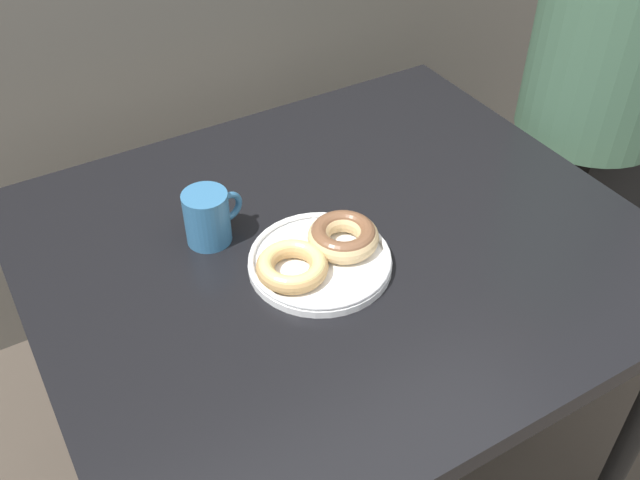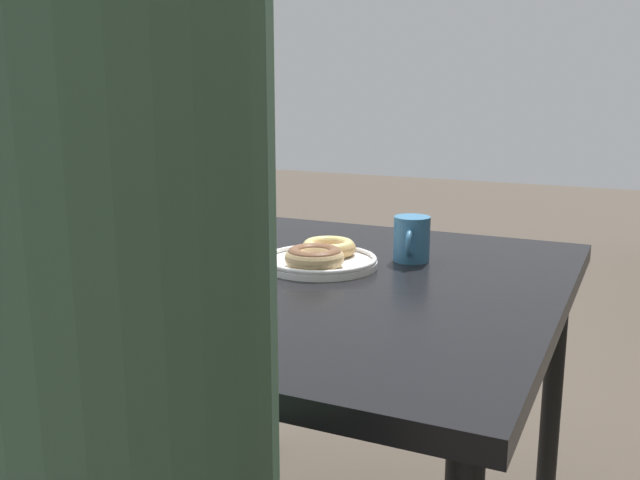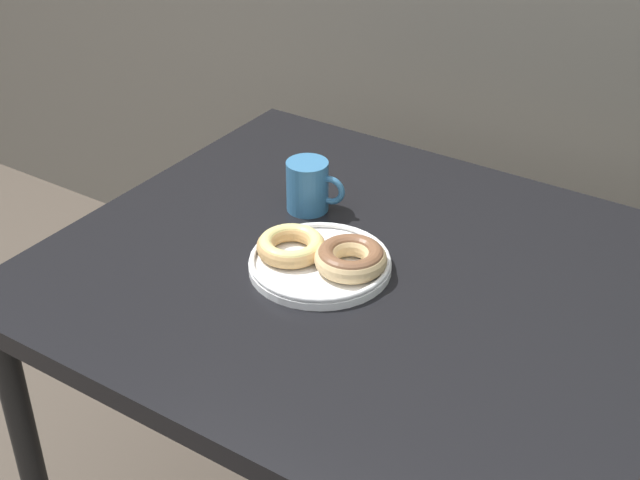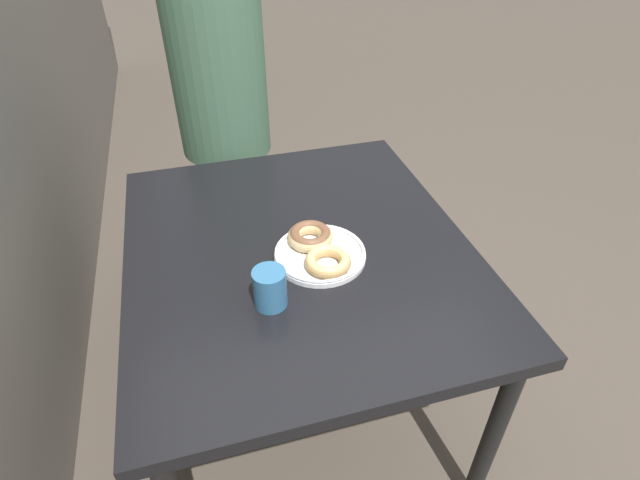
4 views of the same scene
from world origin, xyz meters
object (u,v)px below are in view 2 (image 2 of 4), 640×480
object	(u,v)px
donut_plate	(321,256)
person_figure	(106,400)
dining_table	(326,309)
coffee_mug	(412,239)

from	to	relation	value
donut_plate	person_figure	distance (m)	0.86
dining_table	donut_plate	xyz separation A→B (m)	(-0.06, -0.04, 0.10)
coffee_mug	person_figure	distance (m)	0.98
coffee_mug	person_figure	bearing A→B (deg)	-0.65
donut_plate	person_figure	size ratio (longest dim) A/B	0.18
person_figure	dining_table	bearing A→B (deg)	-172.10
donut_plate	person_figure	xyz separation A→B (m)	(0.84, 0.15, 0.05)
dining_table	coffee_mug	distance (m)	0.26
donut_plate	person_figure	world-z (taller)	person_figure
dining_table	person_figure	size ratio (longest dim) A/B	0.74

